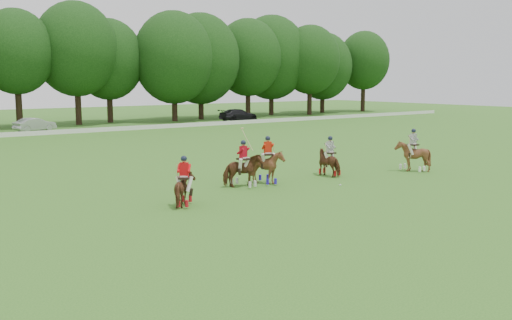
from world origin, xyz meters
TOP-DOWN VIEW (x-y plane):
  - ground at (0.00, 0.00)m, footprint 180.00×180.00m
  - tree_line at (0.26, 48.05)m, footprint 117.98×14.32m
  - boundary_rail at (0.00, 38.00)m, footprint 120.00×0.10m
  - car_mid at (0.04, 42.50)m, footprint 4.45×2.59m
  - car_right at (25.40, 42.50)m, footprint 5.28×2.20m
  - polo_red_a at (-4.92, 2.85)m, footprint 1.61×1.76m
  - polo_red_b at (-0.48, 4.86)m, footprint 1.88×1.70m
  - polo_red_c at (1.07, 4.90)m, footprint 1.86×1.96m
  - polo_stripe_a at (5.25, 4.73)m, footprint 1.11×1.81m
  - polo_stripe_b at (10.18, 3.03)m, footprint 1.53×1.70m
  - polo_ball at (3.58, 2.24)m, footprint 0.09×0.09m

SIDE VIEW (x-z plane):
  - ground at x=0.00m, z-range 0.00..0.00m
  - polo_ball at x=3.58m, z-range 0.00..0.09m
  - boundary_rail at x=0.00m, z-range 0.00..0.44m
  - car_mid at x=0.04m, z-range 0.00..1.39m
  - polo_red_a at x=-4.92m, z-range -0.31..1.81m
  - car_right at x=25.40m, z-range 0.00..1.53m
  - polo_stripe_a at x=5.25m, z-range -0.32..1.88m
  - polo_red_b at x=-0.48m, z-range -0.60..2.26m
  - polo_red_c at x=1.07m, z-range -0.33..2.10m
  - polo_stripe_b at x=10.18m, z-range -0.33..2.14m
  - tree_line at x=0.26m, z-range 0.86..15.60m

